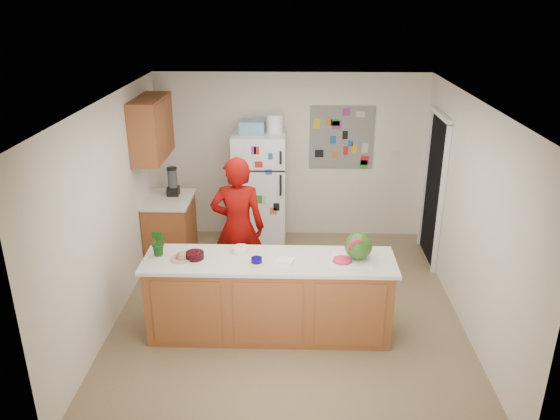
{
  "coord_description": "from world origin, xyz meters",
  "views": [
    {
      "loc": [
        0.07,
        -5.67,
        3.55
      ],
      "look_at": [
        -0.11,
        0.2,
        1.2
      ],
      "focal_mm": 35.0,
      "sensor_mm": 36.0,
      "label": 1
    }
  ],
  "objects_px": {
    "refrigerator": "(260,190)",
    "watermelon": "(359,246)",
    "person": "(238,228)",
    "cherry_bowl": "(195,255)"
  },
  "relations": [
    {
      "from": "watermelon",
      "to": "cherry_bowl",
      "type": "bearing_deg",
      "value": -179.03
    },
    {
      "from": "person",
      "to": "cherry_bowl",
      "type": "distance_m",
      "value": 0.95
    },
    {
      "from": "person",
      "to": "cherry_bowl",
      "type": "bearing_deg",
      "value": 66.61
    },
    {
      "from": "cherry_bowl",
      "to": "refrigerator",
      "type": "bearing_deg",
      "value": 77.21
    },
    {
      "from": "person",
      "to": "cherry_bowl",
      "type": "relative_size",
      "value": 9.1
    },
    {
      "from": "refrigerator",
      "to": "watermelon",
      "type": "bearing_deg",
      "value": -63.2
    },
    {
      "from": "person",
      "to": "watermelon",
      "type": "height_order",
      "value": "person"
    },
    {
      "from": "refrigerator",
      "to": "person",
      "type": "height_order",
      "value": "person"
    },
    {
      "from": "cherry_bowl",
      "to": "watermelon",
      "type": "bearing_deg",
      "value": 0.97
    },
    {
      "from": "cherry_bowl",
      "to": "person",
      "type": "bearing_deg",
      "value": 66.98
    }
  ]
}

